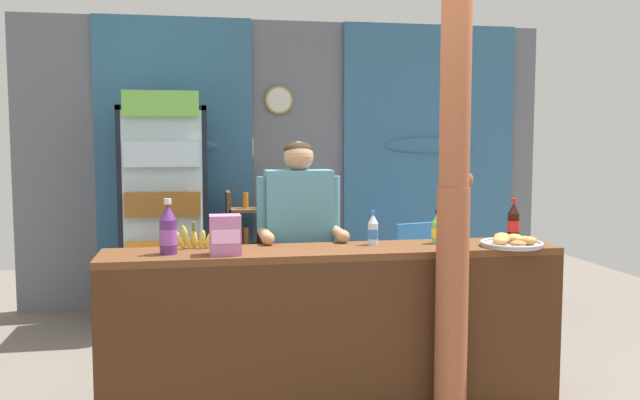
# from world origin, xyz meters

# --- Properties ---
(ground_plane) EXTENTS (8.10, 8.10, 0.00)m
(ground_plane) POSITION_xyz_m (0.00, 1.25, 0.00)
(ground_plane) COLOR slate
(back_wall_curtained) EXTENTS (4.97, 0.22, 2.67)m
(back_wall_curtained) POSITION_xyz_m (0.04, 3.16, 1.38)
(back_wall_curtained) COLOR slate
(back_wall_curtained) RESTS_ON ground
(stall_counter) EXTENTS (2.63, 0.46, 0.94)m
(stall_counter) POSITION_xyz_m (-0.11, 0.43, 0.56)
(stall_counter) COLOR brown
(stall_counter) RESTS_ON ground
(timber_post) EXTENTS (0.20, 0.18, 2.63)m
(timber_post) POSITION_xyz_m (0.48, 0.20, 1.26)
(timber_post) COLOR #995133
(timber_post) RESTS_ON ground
(drink_fridge) EXTENTS (0.71, 0.73, 1.95)m
(drink_fridge) POSITION_xyz_m (-1.15, 2.55, 1.07)
(drink_fridge) COLOR black
(drink_fridge) RESTS_ON ground
(bottle_shelf_rack) EXTENTS (0.48, 0.28, 1.11)m
(bottle_shelf_rack) POSITION_xyz_m (-0.39, 2.79, 0.58)
(bottle_shelf_rack) COLOR brown
(bottle_shelf_rack) RESTS_ON ground
(plastic_lawn_chair) EXTENTS (0.54, 0.54, 0.86)m
(plastic_lawn_chair) POSITION_xyz_m (0.92, 2.31, 0.49)
(plastic_lawn_chair) COLOR #3884D6
(plastic_lawn_chair) RESTS_ON ground
(shopkeeper) EXTENTS (0.54, 0.42, 1.56)m
(shopkeeper) POSITION_xyz_m (-0.25, 0.98, 0.98)
(shopkeeper) COLOR #28282D
(shopkeeper) RESTS_ON ground
(soda_bottle_grape_soda) EXTENTS (0.10, 0.10, 0.30)m
(soda_bottle_grape_soda) POSITION_xyz_m (-1.04, 0.50, 1.07)
(soda_bottle_grape_soda) COLOR #56286B
(soda_bottle_grape_soda) RESTS_ON stall_counter
(soda_bottle_lime_soda) EXTENTS (0.07, 0.07, 0.20)m
(soda_bottle_lime_soda) POSITION_xyz_m (0.53, 0.59, 1.03)
(soda_bottle_lime_soda) COLOR #75C64C
(soda_bottle_lime_soda) RESTS_ON stall_counter
(soda_bottle_cola) EXTENTS (0.07, 0.07, 0.25)m
(soda_bottle_cola) POSITION_xyz_m (1.08, 0.69, 1.05)
(soda_bottle_cola) COLOR black
(soda_bottle_cola) RESTS_ON stall_counter
(soda_bottle_water) EXTENTS (0.06, 0.06, 0.21)m
(soda_bottle_water) POSITION_xyz_m (0.14, 0.61, 1.03)
(soda_bottle_water) COLOR silver
(soda_bottle_water) RESTS_ON stall_counter
(snack_box_wafer) EXTENTS (0.17, 0.14, 0.22)m
(snack_box_wafer) POSITION_xyz_m (-0.74, 0.43, 1.05)
(snack_box_wafer) COLOR #B76699
(snack_box_wafer) RESTS_ON stall_counter
(pastry_tray) EXTENTS (0.36, 0.36, 0.07)m
(pastry_tray) POSITION_xyz_m (0.92, 0.40, 0.97)
(pastry_tray) COLOR #BCBCC1
(pastry_tray) RESTS_ON stall_counter
(banana_bunch) EXTENTS (0.27, 0.06, 0.16)m
(banana_bunch) POSITION_xyz_m (-0.91, 0.66, 1.00)
(banana_bunch) COLOR #DBCC42
(banana_bunch) RESTS_ON stall_counter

